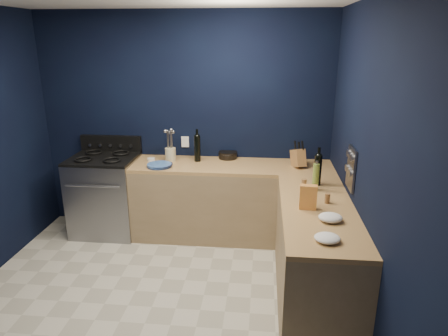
# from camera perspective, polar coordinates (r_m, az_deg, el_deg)

# --- Properties ---
(floor) EXTENTS (3.50, 3.50, 0.02)m
(floor) POSITION_cam_1_polar(r_m,az_deg,el_deg) (3.85, -10.22, -18.98)
(floor) COLOR #BBB5A3
(floor) RESTS_ON ground
(wall_back) EXTENTS (3.50, 0.02, 2.60)m
(wall_back) POSITION_cam_1_polar(r_m,az_deg,el_deg) (4.89, -5.57, 6.29)
(wall_back) COLOR black
(wall_back) RESTS_ON ground
(wall_right) EXTENTS (0.02, 3.50, 2.60)m
(wall_right) POSITION_cam_1_polar(r_m,az_deg,el_deg) (3.21, 20.16, -1.08)
(wall_right) COLOR black
(wall_right) RESTS_ON ground
(wall_front) EXTENTS (3.50, 0.02, 2.60)m
(wall_front) POSITION_cam_1_polar(r_m,az_deg,el_deg) (1.80, -28.48, -17.72)
(wall_front) COLOR black
(wall_front) RESTS_ON ground
(cab_back) EXTENTS (2.30, 0.63, 0.86)m
(cab_back) POSITION_cam_1_polar(r_m,az_deg,el_deg) (4.77, 1.12, -4.93)
(cab_back) COLOR #8F7654
(cab_back) RESTS_ON floor
(top_back) EXTENTS (2.30, 0.63, 0.04)m
(top_back) POSITION_cam_1_polar(r_m,az_deg,el_deg) (4.61, 1.15, 0.23)
(top_back) COLOR olive
(top_back) RESTS_ON cab_back
(cab_right) EXTENTS (0.63, 1.67, 0.86)m
(cab_right) POSITION_cam_1_polar(r_m,az_deg,el_deg) (3.76, 12.75, -12.14)
(cab_right) COLOR #8F7654
(cab_right) RESTS_ON floor
(top_right) EXTENTS (0.63, 1.67, 0.04)m
(top_right) POSITION_cam_1_polar(r_m,az_deg,el_deg) (3.55, 13.25, -5.84)
(top_right) COLOR olive
(top_right) RESTS_ON cab_right
(gas_range) EXTENTS (0.76, 0.66, 0.92)m
(gas_range) POSITION_cam_1_polar(r_m,az_deg,el_deg) (5.08, -16.39, -3.82)
(gas_range) COLOR gray
(gas_range) RESTS_ON floor
(oven_door) EXTENTS (0.59, 0.02, 0.42)m
(oven_door) POSITION_cam_1_polar(r_m,az_deg,el_deg) (4.82, -17.74, -5.30)
(oven_door) COLOR black
(oven_door) RESTS_ON gas_range
(cooktop) EXTENTS (0.76, 0.66, 0.03)m
(cooktop) POSITION_cam_1_polar(r_m,az_deg,el_deg) (4.93, -16.87, 1.31)
(cooktop) COLOR black
(cooktop) RESTS_ON gas_range
(backguard) EXTENTS (0.76, 0.06, 0.20)m
(backguard) POSITION_cam_1_polar(r_m,az_deg,el_deg) (5.17, -15.75, 3.38)
(backguard) COLOR black
(backguard) RESTS_ON gas_range
(spice_panel) EXTENTS (0.02, 0.28, 0.38)m
(spice_panel) POSITION_cam_1_polar(r_m,az_deg,el_deg) (3.75, 17.63, -0.06)
(spice_panel) COLOR gray
(spice_panel) RESTS_ON wall_right
(wall_outlet) EXTENTS (0.09, 0.02, 0.13)m
(wall_outlet) POSITION_cam_1_polar(r_m,az_deg,el_deg) (4.92, -5.54, 3.73)
(wall_outlet) COLOR white
(wall_outlet) RESTS_ON wall_back
(plate_stack) EXTENTS (0.35, 0.35, 0.03)m
(plate_stack) POSITION_cam_1_polar(r_m,az_deg,el_deg) (4.58, -9.18, 0.38)
(plate_stack) COLOR #2E3B93
(plate_stack) RESTS_ON top_back
(ramekin) EXTENTS (0.11, 0.11, 0.03)m
(ramekin) POSITION_cam_1_polar(r_m,az_deg,el_deg) (4.81, -10.32, 1.18)
(ramekin) COLOR white
(ramekin) RESTS_ON top_back
(utensil_crock) EXTENTS (0.16, 0.16, 0.16)m
(utensil_crock) POSITION_cam_1_polar(r_m,az_deg,el_deg) (4.77, -7.62, 1.93)
(utensil_crock) COLOR beige
(utensil_crock) RESTS_ON top_back
(wine_bottle_back) EXTENTS (0.09, 0.09, 0.30)m
(wine_bottle_back) POSITION_cam_1_polar(r_m,az_deg,el_deg) (4.71, -3.82, 2.77)
(wine_bottle_back) COLOR black
(wine_bottle_back) RESTS_ON top_back
(lemon_basket) EXTENTS (0.28, 0.28, 0.08)m
(lemon_basket) POSITION_cam_1_polar(r_m,az_deg,el_deg) (4.84, 0.55, 1.87)
(lemon_basket) COLOR black
(lemon_basket) RESTS_ON top_back
(knife_block) EXTENTS (0.19, 0.26, 0.25)m
(knife_block) POSITION_cam_1_polar(r_m,az_deg,el_deg) (4.58, 10.49, 1.38)
(knife_block) COLOR brown
(knife_block) RESTS_ON top_back
(wine_bottle_right) EXTENTS (0.08, 0.08, 0.30)m
(wine_bottle_right) POSITION_cam_1_polar(r_m,az_deg,el_deg) (4.04, 13.18, -0.31)
(wine_bottle_right) COLOR black
(wine_bottle_right) RESTS_ON top_right
(oil_bottle) EXTENTS (0.07, 0.07, 0.26)m
(oil_bottle) POSITION_cam_1_polar(r_m,az_deg,el_deg) (3.90, 12.91, -1.28)
(oil_bottle) COLOR olive
(oil_bottle) RESTS_ON top_right
(spice_jar_near) EXTENTS (0.05, 0.05, 0.11)m
(spice_jar_near) POSITION_cam_1_polar(r_m,az_deg,el_deg) (3.91, 11.29, -2.29)
(spice_jar_near) COLOR olive
(spice_jar_near) RESTS_ON top_right
(spice_jar_far) EXTENTS (0.06, 0.06, 0.09)m
(spice_jar_far) POSITION_cam_1_polar(r_m,az_deg,el_deg) (3.65, 14.48, -4.19)
(spice_jar_far) COLOR olive
(spice_jar_far) RESTS_ON top_right
(crouton_bag) EXTENTS (0.15, 0.08, 0.21)m
(crouton_bag) POSITION_cam_1_polar(r_m,az_deg,el_deg) (3.47, 11.87, -4.07)
(crouton_bag) COLOR #B42A45
(crouton_bag) RESTS_ON top_right
(towel_front) EXTENTS (0.21, 0.18, 0.07)m
(towel_front) POSITION_cam_1_polar(r_m,az_deg,el_deg) (3.31, 14.90, -6.82)
(towel_front) COLOR white
(towel_front) RESTS_ON top_right
(towel_end) EXTENTS (0.20, 0.18, 0.06)m
(towel_end) POSITION_cam_1_polar(r_m,az_deg,el_deg) (3.00, 14.47, -9.62)
(towel_end) COLOR white
(towel_end) RESTS_ON top_right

